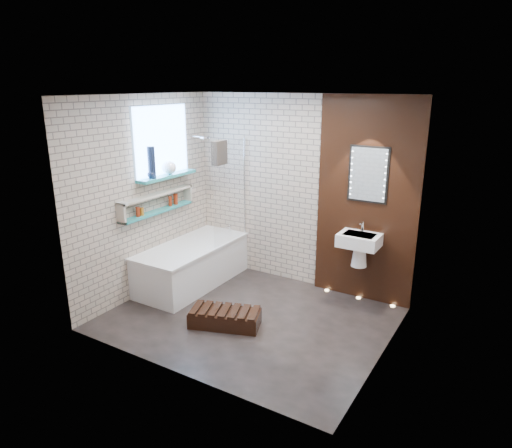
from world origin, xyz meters
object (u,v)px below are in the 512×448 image
Objects in this scene: washbasin at (359,245)px; led_mirror at (368,175)px; walnut_step at (225,318)px; bath_screen at (230,192)px; bathtub at (192,264)px.

led_mirror is (0.00, 0.16, 0.86)m from washbasin.
led_mirror reaches higher than walnut_step.
washbasin is 0.88m from led_mirror.
washbasin is (1.82, 0.18, -0.49)m from bath_screen.
led_mirror is at bearing 54.30° from walnut_step.
washbasin is (2.17, 0.62, 0.50)m from bathtub.
led_mirror is (2.17, 0.78, 1.36)m from bathtub.
washbasin is 0.72× the size of walnut_step.
led_mirror is at bearing 19.78° from bathtub.
led_mirror reaches higher than washbasin.
bath_screen is 2.41× the size of washbasin.
bath_screen is 1.89m from led_mirror.
led_mirror reaches higher than bathtub.
walnut_step is (-1.10, -1.53, -1.56)m from led_mirror.
walnut_step is (-1.10, -1.37, -0.70)m from washbasin.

